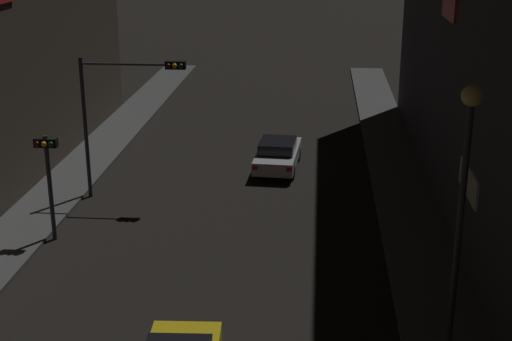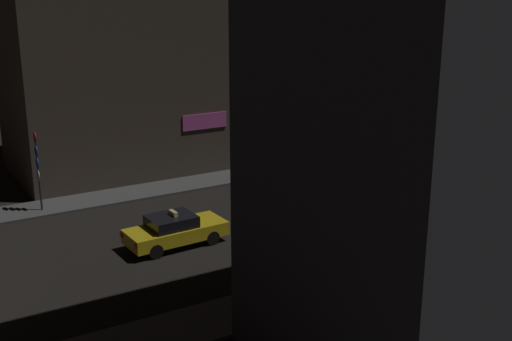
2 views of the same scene
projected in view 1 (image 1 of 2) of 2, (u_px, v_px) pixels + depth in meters
sidewalk_left at (67, 183)px, 32.18m from camera, size 2.45×54.70×0.13m
sidewalk_right at (403, 193)px, 31.00m from camera, size 2.45×54.70×0.13m
far_car at (278, 154)px, 33.94m from camera, size 2.08×4.55×1.42m
traffic_light_overhead at (121, 99)px, 29.28m from camera, size 4.28×0.42×5.86m
traffic_light_left_kerb at (48, 167)px, 25.74m from camera, size 0.80×0.42×3.91m
street_lamp_near_block at (463, 187)px, 17.10m from camera, size 0.50×0.50×7.38m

